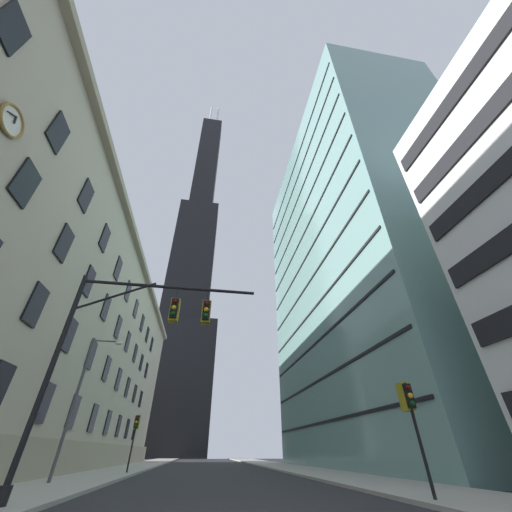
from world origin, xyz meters
TOP-DOWN VIEW (x-y plane):
  - station_building at (-19.11, 24.72)m, footprint 16.91×61.45m
  - dark_skyscraper at (-10.51, 91.84)m, footprint 22.70×22.70m
  - glass_office_midrise at (18.59, 24.58)m, footprint 15.29×35.92m
  - traffic_signal_mast at (-4.18, 3.95)m, footprint 7.80×0.63m
  - traffic_light_near_right at (6.73, 3.29)m, footprint 0.40×0.63m
  - traffic_light_far_left at (-6.77, 20.97)m, footprint 0.40×0.63m
  - street_lamppost at (-8.71, 12.24)m, footprint 2.00×0.32m

SIDE VIEW (x-z plane):
  - traffic_light_near_right at x=6.73m, z-range 1.27..5.00m
  - traffic_light_far_left at x=-6.77m, z-range 1.35..5.30m
  - street_lamppost at x=-8.71m, z-range 0.85..8.50m
  - traffic_signal_mast at x=-4.18m, z-range 1.83..9.72m
  - station_building at x=-19.11m, z-range -0.02..22.45m
  - glass_office_midrise at x=18.59m, z-range 0.00..48.93m
  - dark_skyscraper at x=-10.51m, z-range -36.36..141.77m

